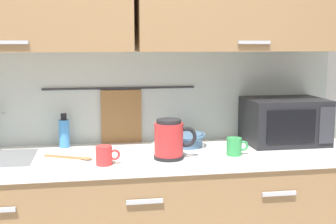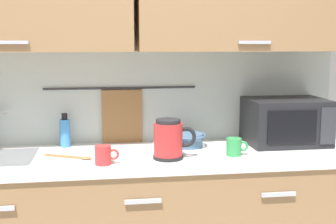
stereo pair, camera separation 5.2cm
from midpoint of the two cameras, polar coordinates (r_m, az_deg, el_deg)
back_wall_assembly at (r=2.59m, az=-5.15°, el=9.46°), size 3.70×0.41×2.50m
microwave at (r=2.73m, az=14.25°, el=-1.12°), size 0.46×0.35×0.27m
electric_kettle at (r=2.30m, az=-0.43°, el=-3.57°), size 0.23×0.16×0.21m
dish_soap_bottle at (r=2.62m, az=-13.78°, el=-2.59°), size 0.06×0.06×0.20m
mug_near_sink at (r=2.22m, az=-8.84°, el=-5.56°), size 0.12×0.08×0.09m
mixing_bowl at (r=2.57m, az=1.94°, el=-3.51°), size 0.21×0.21×0.08m
mug_by_kettle at (r=2.40m, az=7.96°, el=-4.42°), size 0.12×0.08×0.09m
wooden_spoon at (r=2.37m, az=-12.64°, el=-5.76°), size 0.26×0.15×0.01m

